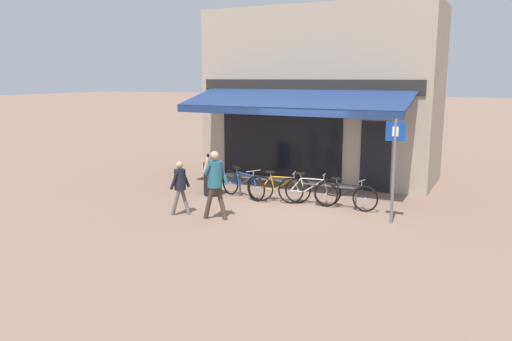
{
  "coord_description": "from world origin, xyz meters",
  "views": [
    {
      "loc": [
        4.93,
        -11.97,
        3.36
      ],
      "look_at": [
        -0.61,
        -0.99,
        1.05
      ],
      "focal_mm": 35.0,
      "sensor_mm": 36.0,
      "label": 1
    }
  ],
  "objects_px": {
    "pedestrian_child": "(180,182)",
    "litter_bin": "(213,177)",
    "bicycle_silver": "(309,191)",
    "pedestrian_adult": "(215,178)",
    "bicycle_orange": "(279,188)",
    "bicycle_black": "(345,195)",
    "bicycle_blue": "(243,184)",
    "parking_sign": "(394,160)"
  },
  "relations": [
    {
      "from": "pedestrian_child",
      "to": "litter_bin",
      "type": "distance_m",
      "value": 2.21
    },
    {
      "from": "bicycle_silver",
      "to": "litter_bin",
      "type": "distance_m",
      "value": 2.88
    },
    {
      "from": "pedestrian_adult",
      "to": "litter_bin",
      "type": "xyz_separation_m",
      "value": [
        -1.36,
        2.09,
        -0.48
      ]
    },
    {
      "from": "bicycle_orange",
      "to": "bicycle_black",
      "type": "distance_m",
      "value": 1.82
    },
    {
      "from": "bicycle_silver",
      "to": "pedestrian_adult",
      "type": "relative_size",
      "value": 1.01
    },
    {
      "from": "bicycle_blue",
      "to": "parking_sign",
      "type": "distance_m",
      "value": 4.48
    },
    {
      "from": "bicycle_orange",
      "to": "pedestrian_child",
      "type": "xyz_separation_m",
      "value": [
        -1.65,
        -2.27,
        0.44
      ]
    },
    {
      "from": "bicycle_black",
      "to": "pedestrian_child",
      "type": "bearing_deg",
      "value": -144.75
    },
    {
      "from": "parking_sign",
      "to": "pedestrian_adult",
      "type": "bearing_deg",
      "value": -158.21
    },
    {
      "from": "bicycle_silver",
      "to": "bicycle_orange",
      "type": "bearing_deg",
      "value": 175.71
    },
    {
      "from": "pedestrian_child",
      "to": "bicycle_blue",
      "type": "bearing_deg",
      "value": -112.25
    },
    {
      "from": "pedestrian_adult",
      "to": "pedestrian_child",
      "type": "relative_size",
      "value": 1.23
    },
    {
      "from": "bicycle_black",
      "to": "litter_bin",
      "type": "xyz_separation_m",
      "value": [
        -3.87,
        -0.21,
        0.17
      ]
    },
    {
      "from": "bicycle_blue",
      "to": "litter_bin",
      "type": "height_order",
      "value": "litter_bin"
    },
    {
      "from": "bicycle_blue",
      "to": "litter_bin",
      "type": "xyz_separation_m",
      "value": [
        -0.93,
        -0.11,
        0.15
      ]
    },
    {
      "from": "bicycle_black",
      "to": "pedestrian_adult",
      "type": "height_order",
      "value": "pedestrian_adult"
    },
    {
      "from": "bicycle_black",
      "to": "pedestrian_child",
      "type": "xyz_separation_m",
      "value": [
        -3.47,
        -2.36,
        0.46
      ]
    },
    {
      "from": "bicycle_black",
      "to": "litter_bin",
      "type": "relative_size",
      "value": 1.61
    },
    {
      "from": "bicycle_orange",
      "to": "pedestrian_adult",
      "type": "bearing_deg",
      "value": -121.72
    },
    {
      "from": "bicycle_blue",
      "to": "parking_sign",
      "type": "bearing_deg",
      "value": 11.98
    },
    {
      "from": "bicycle_blue",
      "to": "bicycle_orange",
      "type": "xyz_separation_m",
      "value": [
        1.12,
        0.01,
        -0.0
      ]
    },
    {
      "from": "pedestrian_adult",
      "to": "litter_bin",
      "type": "relative_size",
      "value": 1.57
    },
    {
      "from": "bicycle_silver",
      "to": "pedestrian_adult",
      "type": "xyz_separation_m",
      "value": [
        -1.51,
        -2.33,
        0.63
      ]
    },
    {
      "from": "bicycle_blue",
      "to": "parking_sign",
      "type": "height_order",
      "value": "parking_sign"
    },
    {
      "from": "pedestrian_adult",
      "to": "parking_sign",
      "type": "distance_m",
      "value": 4.17
    },
    {
      "from": "bicycle_blue",
      "to": "bicycle_silver",
      "type": "relative_size",
      "value": 1.03
    },
    {
      "from": "pedestrian_child",
      "to": "bicycle_orange",
      "type": "bearing_deg",
      "value": -135.14
    },
    {
      "from": "bicycle_orange",
      "to": "parking_sign",
      "type": "xyz_separation_m",
      "value": [
        3.16,
        -0.67,
        1.11
      ]
    },
    {
      "from": "bicycle_blue",
      "to": "pedestrian_child",
      "type": "distance_m",
      "value": 2.36
    },
    {
      "from": "bicycle_silver",
      "to": "bicycle_blue",
      "type": "bearing_deg",
      "value": 171.25
    },
    {
      "from": "bicycle_orange",
      "to": "litter_bin",
      "type": "distance_m",
      "value": 2.06
    },
    {
      "from": "bicycle_silver",
      "to": "bicycle_black",
      "type": "bearing_deg",
      "value": -13.65
    },
    {
      "from": "bicycle_silver",
      "to": "pedestrian_child",
      "type": "height_order",
      "value": "pedestrian_child"
    },
    {
      "from": "bicycle_orange",
      "to": "pedestrian_child",
      "type": "height_order",
      "value": "pedestrian_child"
    },
    {
      "from": "bicycle_silver",
      "to": "parking_sign",
      "type": "relative_size",
      "value": 0.69
    },
    {
      "from": "bicycle_black",
      "to": "litter_bin",
      "type": "height_order",
      "value": "litter_bin"
    },
    {
      "from": "bicycle_blue",
      "to": "pedestrian_child",
      "type": "height_order",
      "value": "pedestrian_child"
    },
    {
      "from": "litter_bin",
      "to": "bicycle_black",
      "type": "bearing_deg",
      "value": 3.15
    },
    {
      "from": "bicycle_black",
      "to": "parking_sign",
      "type": "height_order",
      "value": "parking_sign"
    },
    {
      "from": "pedestrian_adult",
      "to": "bicycle_silver",
      "type": "bearing_deg",
      "value": -114.51
    },
    {
      "from": "bicycle_silver",
      "to": "pedestrian_adult",
      "type": "distance_m",
      "value": 2.84
    },
    {
      "from": "bicycle_orange",
      "to": "parking_sign",
      "type": "relative_size",
      "value": 0.69
    }
  ]
}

